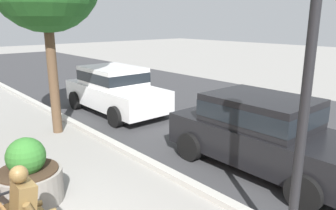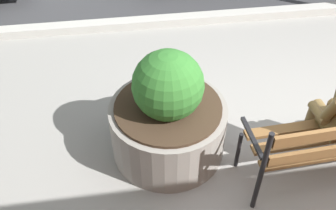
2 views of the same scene
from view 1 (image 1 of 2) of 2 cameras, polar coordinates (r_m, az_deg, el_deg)
street_surface at (r=9.84m, az=23.90°, el=-4.76°), size 60.00×9.00×0.01m
curb_stone at (r=6.24m, az=4.73°, el=-14.15°), size 60.00×0.20×0.12m
concrete_planter at (r=6.18m, az=-23.44°, el=-11.72°), size 1.13×1.13×1.16m
parked_car_white at (r=11.11m, az=-9.42°, el=2.92°), size 4.10×1.93×1.56m
parked_car_black at (r=7.03m, az=16.38°, el=-4.37°), size 4.10×1.93×1.56m
lamp_post at (r=4.02m, az=23.66°, el=6.19°), size 0.32×0.32×3.90m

